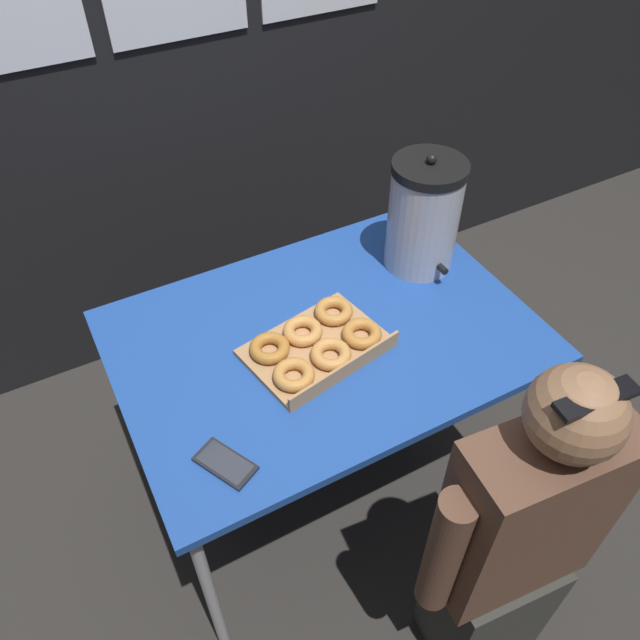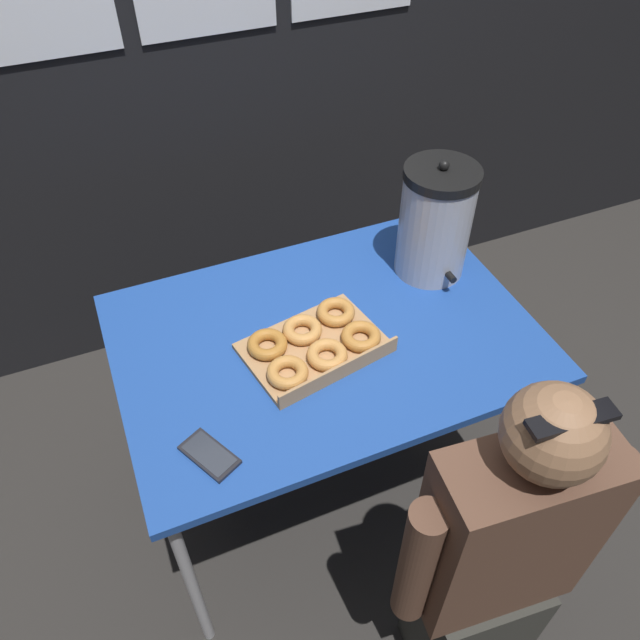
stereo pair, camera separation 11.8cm
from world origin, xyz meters
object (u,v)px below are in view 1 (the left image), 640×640
at_px(donut_box, 317,345).
at_px(coffee_urn, 424,215).
at_px(person_seated, 513,544).
at_px(cell_phone, 225,463).

xyz_separation_m(donut_box, coffee_urn, (0.46, 0.19, 0.15)).
bearing_deg(coffee_urn, person_seated, -107.40).
distance_m(donut_box, cell_phone, 0.42).
bearing_deg(person_seated, cell_phone, -31.23).
relative_size(donut_box, cell_phone, 2.54).
bearing_deg(cell_phone, donut_box, 4.24).
bearing_deg(donut_box, person_seated, -83.06).
height_order(donut_box, coffee_urn, coffee_urn).
xyz_separation_m(donut_box, person_seated, (0.20, -0.63, -0.22)).
height_order(donut_box, person_seated, person_seated).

